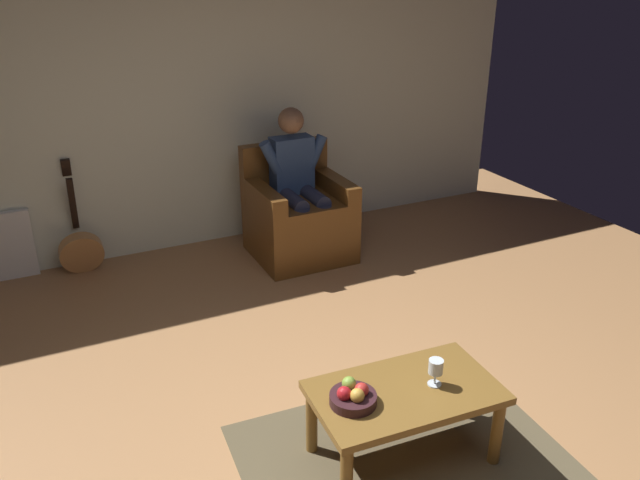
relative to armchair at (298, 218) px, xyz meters
The scene contains 8 objects.
wall_back 1.38m from the armchair, 38.71° to the right, with size 6.48×0.06×2.50m, color silver.
rug 2.56m from the armchair, 78.06° to the left, with size 1.62×1.13×0.01m, color brown.
armchair is the anchor object (origin of this frame).
person_seated 0.34m from the armchair, 90.17° to the left, with size 0.60×0.59×1.25m.
coffee_table 2.54m from the armchair, 78.06° to the left, with size 0.96×0.58×0.42m.
guitar 1.79m from the armchair, 14.55° to the right, with size 0.34×0.28×0.92m.
wine_glass_near 2.55m from the armchair, 81.49° to the left, with size 0.07×0.07×0.14m.
fruit_bowl 2.60m from the armchair, 71.78° to the left, with size 0.23×0.23×0.11m.
Camera 1 is at (1.21, 2.03, 2.35)m, focal length 35.78 mm.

